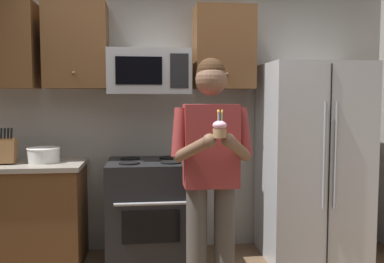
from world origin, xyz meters
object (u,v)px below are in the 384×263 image
at_px(microwave, 149,72).
at_px(cupcake, 220,129).
at_px(knife_block, 6,151).
at_px(refrigerator, 312,161).
at_px(bowl_large_white, 44,155).
at_px(oven_range, 150,211).
at_px(person, 211,168).

bearing_deg(microwave, cupcake, -72.36).
bearing_deg(microwave, knife_block, -173.08).
relative_size(refrigerator, bowl_large_white, 6.38).
height_order(oven_range, person, person).
xyz_separation_m(microwave, cupcake, (0.42, -1.31, -0.43)).
bearing_deg(oven_range, refrigerator, -1.50).
height_order(oven_range, cupcake, cupcake).
relative_size(microwave, cupcake, 4.26).
relative_size(refrigerator, knife_block, 5.63).
bearing_deg(microwave, refrigerator, -6.03).
xyz_separation_m(oven_range, knife_block, (-1.23, -0.03, 0.57)).
relative_size(oven_range, cupcake, 5.36).
bearing_deg(oven_range, cupcake, -70.71).
bearing_deg(knife_block, cupcake, -35.25).
bearing_deg(person, microwave, 113.00).
distance_m(refrigerator, bowl_large_white, 2.43).
bearing_deg(bowl_large_white, microwave, 5.58).
bearing_deg(bowl_large_white, cupcake, -42.18).
height_order(knife_block, cupcake, cupcake).
bearing_deg(person, oven_range, 115.80).
relative_size(knife_block, bowl_large_white, 1.13).
relative_size(knife_block, person, 0.18).
distance_m(refrigerator, person, 1.36).
xyz_separation_m(microwave, person, (0.42, -0.98, -0.72)).
xyz_separation_m(refrigerator, bowl_large_white, (-2.43, 0.07, 0.09)).
distance_m(oven_range, bowl_large_white, 1.07).
height_order(microwave, knife_block, microwave).
bearing_deg(oven_range, person, -64.20).
relative_size(refrigerator, person, 1.02).
bearing_deg(bowl_large_white, oven_range, -1.76).
bearing_deg(person, cupcake, -90.00).
height_order(microwave, person, microwave).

